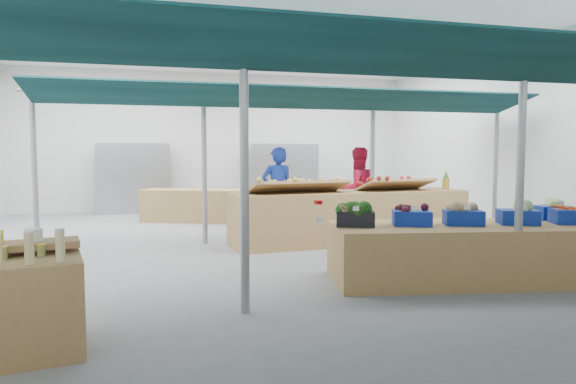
# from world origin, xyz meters

# --- Properties ---
(floor) EXTENTS (13.00, 13.00, 0.00)m
(floor) POSITION_xyz_m (0.00, 0.00, 0.00)
(floor) COLOR slate
(floor) RESTS_ON ground
(hall) EXTENTS (13.00, 13.00, 13.00)m
(hall) POSITION_xyz_m (0.00, 1.44, 2.65)
(hall) COLOR silver
(hall) RESTS_ON ground
(pole_grid) EXTENTS (10.00, 4.60, 3.00)m
(pole_grid) POSITION_xyz_m (0.75, -1.75, 1.81)
(pole_grid) COLOR gray
(pole_grid) RESTS_ON floor
(awnings) EXTENTS (9.50, 7.08, 0.30)m
(awnings) POSITION_xyz_m (0.75, -1.75, 2.78)
(awnings) COLOR black
(awnings) RESTS_ON pole_grid
(back_shelving_left) EXTENTS (2.00, 0.50, 2.00)m
(back_shelving_left) POSITION_xyz_m (-2.50, 6.00, 1.00)
(back_shelving_left) COLOR #B23F33
(back_shelving_left) RESTS_ON floor
(back_shelving_right) EXTENTS (2.00, 0.50, 2.00)m
(back_shelving_right) POSITION_xyz_m (2.00, 6.00, 1.00)
(back_shelving_right) COLOR #B23F33
(back_shelving_right) RESTS_ON floor
(veg_counter) EXTENTS (4.15, 2.01, 0.77)m
(veg_counter) POSITION_xyz_m (2.34, -3.41, 0.39)
(veg_counter) COLOR olive
(veg_counter) RESTS_ON floor
(fruit_counter) EXTENTS (4.75, 1.45, 1.00)m
(fruit_counter) POSITION_xyz_m (1.76, -0.13, 0.50)
(fruit_counter) COLOR olive
(fruit_counter) RESTS_ON floor
(far_counter) EXTENTS (4.57, 2.53, 0.82)m
(far_counter) POSITION_xyz_m (-0.04, 3.43, 0.41)
(far_counter) COLOR olive
(far_counter) RESTS_ON floor
(crate_stack) EXTENTS (0.59, 0.48, 0.61)m
(crate_stack) POSITION_xyz_m (3.33, -3.06, 0.30)
(crate_stack) COLOR navy
(crate_stack) RESTS_ON floor
(vendor_left) EXTENTS (0.71, 0.50, 1.87)m
(vendor_left) POSITION_xyz_m (0.56, 0.97, 0.94)
(vendor_left) COLOR #172E97
(vendor_left) RESTS_ON floor
(vendor_right) EXTENTS (0.96, 0.77, 1.87)m
(vendor_right) POSITION_xyz_m (2.36, 0.97, 0.94)
(vendor_right) COLOR #BC1738
(vendor_right) RESTS_ON floor
(crate_broccoli) EXTENTS (0.59, 0.50, 0.35)m
(crate_broccoli) POSITION_xyz_m (0.65, -3.11, 0.93)
(crate_broccoli) COLOR black
(crate_broccoli) RESTS_ON veg_counter
(crate_beets) EXTENTS (0.59, 0.50, 0.29)m
(crate_beets) POSITION_xyz_m (1.41, -3.24, 0.91)
(crate_beets) COLOR navy
(crate_beets) RESTS_ON veg_counter
(crate_celeriac) EXTENTS (0.59, 0.50, 0.31)m
(crate_celeriac) POSITION_xyz_m (2.12, -3.37, 0.92)
(crate_celeriac) COLOR navy
(crate_celeriac) RESTS_ON veg_counter
(crate_cabbage) EXTENTS (0.59, 0.50, 0.35)m
(crate_cabbage) POSITION_xyz_m (2.88, -3.51, 0.93)
(crate_cabbage) COLOR navy
(crate_cabbage) RESTS_ON veg_counter
(crate_carrots) EXTENTS (0.59, 0.50, 0.29)m
(crate_carrots) POSITION_xyz_m (3.64, -3.65, 0.88)
(crate_carrots) COLOR navy
(crate_carrots) RESTS_ON veg_counter
(sparrow) EXTENTS (0.12, 0.09, 0.11)m
(sparrow) POSITION_xyz_m (0.46, -3.21, 1.02)
(sparrow) COLOR brown
(sparrow) RESTS_ON crate_broccoli
(pole_ribbon) EXTENTS (0.12, 0.12, 0.28)m
(pole_ribbon) POSITION_xyz_m (0.15, -3.06, 1.08)
(pole_ribbon) COLOR #B50E0C
(pole_ribbon) RESTS_ON pole_grid
(apple_heap_yellow) EXTENTS (1.98, 0.97, 0.27)m
(apple_heap_yellow) POSITION_xyz_m (0.66, -0.33, 1.17)
(apple_heap_yellow) COLOR #997247
(apple_heap_yellow) RESTS_ON fruit_counter
(apple_heap_red) EXTENTS (1.59, 0.91, 0.27)m
(apple_heap_red) POSITION_xyz_m (2.71, -0.18, 1.17)
(apple_heap_red) COLOR #997247
(apple_heap_red) RESTS_ON fruit_counter
(pineapple) EXTENTS (0.14, 0.14, 0.39)m
(pineapple) POSITION_xyz_m (3.88, -0.09, 1.18)
(pineapple) COLOR #8C6019
(pineapple) RESTS_ON fruit_counter
(crate_extra) EXTENTS (0.52, 0.41, 0.32)m
(crate_extra) POSITION_xyz_m (3.73, -3.16, 0.92)
(crate_extra) COLOR navy
(crate_extra) RESTS_ON veg_counter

